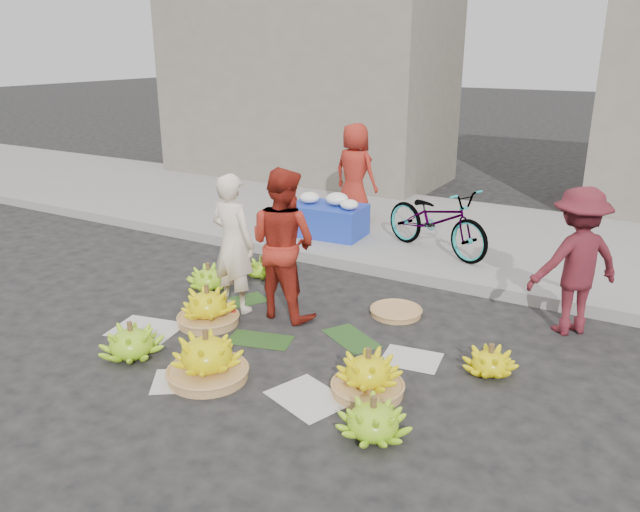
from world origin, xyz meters
The scene contains 23 objects.
ground centered at (0.00, 0.00, 0.00)m, with size 80.00×80.00×0.00m, color black.
curb centered at (0.00, 2.20, 0.07)m, with size 40.00×0.25×0.15m, color gray.
sidewalk centered at (0.00, 4.30, 0.06)m, with size 40.00×4.00×0.12m, color gray.
building_left centered at (-4.00, 7.20, 2.00)m, with size 6.00×3.00×4.00m, color gray.
newspaper_scatter centered at (0.00, -0.80, 0.00)m, with size 3.20×1.80×0.00m, color silver, non-canonical shape.
banana_leaves centered at (-0.10, 0.20, 0.00)m, with size 2.00×1.00×0.00m, color #1E4316, non-canonical shape.
banana_bunch_0 centered at (-0.82, -0.15, 0.19)m, with size 0.66×0.66×0.45m.
banana_bunch_1 centered at (-0.97, -1.11, 0.16)m, with size 0.74×0.74×0.37m.
banana_bunch_2 centered at (-0.06, -1.07, 0.21)m, with size 0.76×0.76×0.49m.
banana_bunch_3 centered at (1.62, -1.12, 0.15)m, with size 0.67×0.67×0.35m.
banana_bunch_4 centered at (1.31, -0.58, 0.18)m, with size 0.70×0.70×0.43m.
banana_bunch_5 centered at (2.13, 0.30, 0.13)m, with size 0.56×0.56×0.30m.
banana_bunch_6 centered at (-1.48, 0.66, 0.14)m, with size 0.59×0.59×0.34m.
banana_bunch_7 centered at (-1.15, 1.34, 0.12)m, with size 0.54×0.54×0.28m.
basket_spare centered at (0.85, 1.09, 0.03)m, with size 0.56×0.56×0.06m, color #AC7B48.
incense_stack centered at (-0.73, 0.10, 0.05)m, with size 0.23×0.07×0.09m, color red.
vendor_cream centered at (-0.81, 0.32, 0.79)m, with size 0.58×0.38×1.57m, color white.
vendor_red centered at (-0.24, 0.47, 0.83)m, with size 0.81×0.63×1.67m, color #B22C1B.
man_striped centered at (2.59, 1.62, 0.78)m, with size 1.00×0.58×1.55m, color maroon.
flower_table centered at (-1.15, 3.07, 0.39)m, with size 1.16×0.77×0.65m.
grey_bucket centered at (-2.03, 3.22, 0.31)m, with size 0.33×0.33×0.38m, color slate.
flower_vendor centered at (-1.19, 4.03, 0.91)m, with size 0.78×0.51×1.59m, color #B22C1B.
bicycle centered at (0.57, 3.10, 0.59)m, with size 1.78×0.62×0.94m, color gray.
Camera 1 is at (3.33, -4.89, 2.88)m, focal length 35.00 mm.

